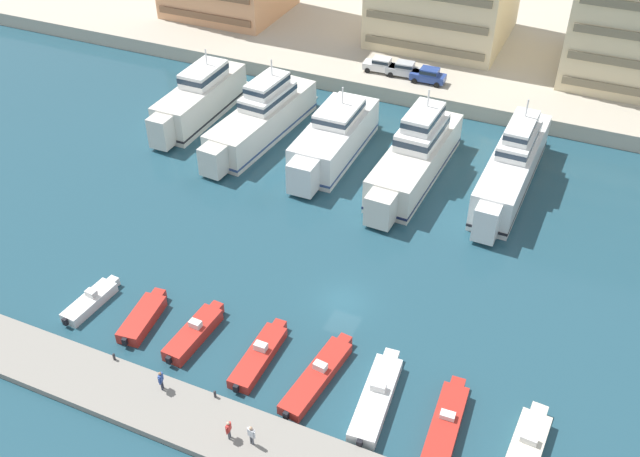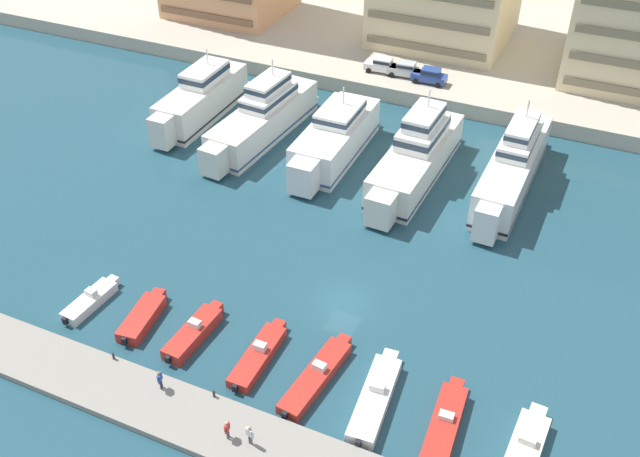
{
  "view_description": "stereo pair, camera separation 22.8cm",
  "coord_description": "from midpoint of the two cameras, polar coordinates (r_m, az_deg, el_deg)",
  "views": [
    {
      "loc": [
        15.14,
        -38.95,
        39.6
      ],
      "look_at": [
        -4.29,
        5.09,
        2.5
      ],
      "focal_mm": 40.0,
      "sensor_mm": 36.0,
      "label": 1
    },
    {
      "loc": [
        15.35,
        -38.85,
        39.6
      ],
      "look_at": [
        -4.29,
        5.09,
        2.5
      ],
      "focal_mm": 40.0,
      "sensor_mm": 36.0,
      "label": 2
    }
  ],
  "objects": [
    {
      "name": "ground_plane",
      "position": [
        57.56,
        1.96,
        -5.87
      ],
      "size": [
        400.0,
        400.0,
        0.0
      ],
      "primitive_type": "plane",
      "color": "#234C5B"
    },
    {
      "name": "quay_promenade",
      "position": [
        115.22,
        15.74,
        16.67
      ],
      "size": [
        180.0,
        70.0,
        1.85
      ],
      "primitive_type": "cube",
      "color": "#BCB29E",
      "rests_on": "ground"
    },
    {
      "name": "pier_dock",
      "position": [
        48.51,
        -5.11,
        -16.76
      ],
      "size": [
        120.0,
        4.64,
        0.54
      ],
      "primitive_type": "cube",
      "color": "gray",
      "rests_on": "ground"
    },
    {
      "name": "yacht_ivory_far_left",
      "position": [
        82.47,
        -9.44,
        10.22
      ],
      "size": [
        4.16,
        16.68,
        7.38
      ],
      "color": "silver",
      "rests_on": "ground"
    },
    {
      "name": "yacht_ivory_left",
      "position": [
        77.82,
        -4.52,
        8.86
      ],
      "size": [
        5.64,
        19.48,
        8.04
      ],
      "color": "silver",
      "rests_on": "ground"
    },
    {
      "name": "yacht_white_mid_left",
      "position": [
        74.05,
        1.25,
        7.22
      ],
      "size": [
        4.76,
        16.76,
        6.9
      ],
      "color": "white",
      "rests_on": "ground"
    },
    {
      "name": "yacht_ivory_center_left",
      "position": [
        71.15,
        7.8,
        5.78
      ],
      "size": [
        5.18,
        19.34,
        8.57
      ],
      "color": "silver",
      "rests_on": "ground"
    },
    {
      "name": "yacht_white_center",
      "position": [
        71.46,
        15.27,
        4.86
      ],
      "size": [
        4.18,
        20.31,
        8.34
      ],
      "color": "white",
      "rests_on": "ground"
    },
    {
      "name": "motorboat_white_far_left",
      "position": [
        59.84,
        -17.76,
        -5.48
      ],
      "size": [
        1.92,
        5.92,
        1.36
      ],
      "color": "white",
      "rests_on": "ground"
    },
    {
      "name": "motorboat_red_left",
      "position": [
        57.26,
        -13.89,
        -6.89
      ],
      "size": [
        2.36,
        6.01,
        0.94
      ],
      "color": "red",
      "rests_on": "ground"
    },
    {
      "name": "motorboat_red_mid_left",
      "position": [
        55.17,
        -9.94,
        -8.2
      ],
      "size": [
        1.99,
        6.7,
        1.52
      ],
      "color": "red",
      "rests_on": "ground"
    },
    {
      "name": "motorboat_red_center_left",
      "position": [
        53.12,
        -4.82,
        -10.06
      ],
      "size": [
        1.71,
        7.31,
        1.35
      ],
      "color": "red",
      "rests_on": "ground"
    },
    {
      "name": "motorboat_red_center",
      "position": [
        51.64,
        -0.16,
        -11.71
      ],
      "size": [
        2.6,
        8.59,
        1.33
      ],
      "color": "red",
      "rests_on": "ground"
    },
    {
      "name": "motorboat_white_center_right",
      "position": [
        50.49,
        4.58,
        -13.32
      ],
      "size": [
        2.52,
        8.6,
        1.48
      ],
      "color": "white",
      "rests_on": "ground"
    },
    {
      "name": "motorboat_red_mid_right",
      "position": [
        49.61,
        10.04,
        -15.27
      ],
      "size": [
        2.13,
        8.04,
        1.3
      ],
      "color": "red",
      "rests_on": "ground"
    },
    {
      "name": "motorboat_cream_right",
      "position": [
        49.68,
        16.21,
        -16.56
      ],
      "size": [
        2.37,
        7.23,
        1.38
      ],
      "color": "beige",
      "rests_on": "ground"
    },
    {
      "name": "car_white_far_left",
      "position": [
        88.53,
        5.07,
        12.94
      ],
      "size": [
        4.17,
        2.06,
        1.8
      ],
      "color": "white",
      "rests_on": "quay_promenade"
    },
    {
      "name": "car_silver_left",
      "position": [
        87.73,
        6.91,
        12.57
      ],
      "size": [
        4.19,
        2.12,
        1.8
      ],
      "color": "#B7BCC1",
      "rests_on": "quay_promenade"
    },
    {
      "name": "car_blue_mid_left",
      "position": [
        86.53,
        8.85,
        12.02
      ],
      "size": [
        4.11,
        1.94,
        1.8
      ],
      "color": "#28428E",
      "rests_on": "quay_promenade"
    },
    {
      "name": "pedestrian_near_edge",
      "position": [
        47.87,
        -7.3,
        -15.58
      ],
      "size": [
        0.25,
        0.62,
        1.6
      ],
      "color": "#4C515B",
      "rests_on": "pier_dock"
    },
    {
      "name": "pedestrian_mid_deck",
      "position": [
        47.39,
        -5.5,
        -16.02
      ],
      "size": [
        0.64,
        0.33,
        1.71
      ],
      "color": "#4C515B",
      "rests_on": "pier_dock"
    },
    {
      "name": "pedestrian_far_side",
      "position": [
        51.18,
        -12.56,
        -11.64
      ],
      "size": [
        0.35,
        0.63,
        1.69
      ],
      "color": "#282D3D",
      "rests_on": "pier_dock"
    },
    {
      "name": "bollard_west",
      "position": [
        54.38,
        -16.1,
        -9.75
      ],
      "size": [
        0.2,
        0.2,
        0.61
      ],
      "color": "#2D2D33",
      "rests_on": "pier_dock"
    },
    {
      "name": "bollard_west_mid",
      "position": [
        50.57,
        -8.36,
        -12.92
      ],
      "size": [
        0.2,
        0.2,
        0.61
      ],
      "color": "#2D2D33",
      "rests_on": "pier_dock"
    }
  ]
}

